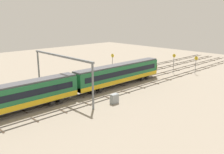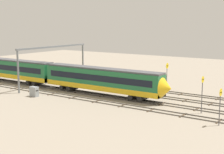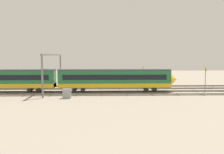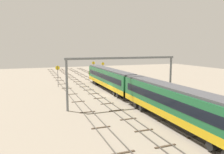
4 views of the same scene
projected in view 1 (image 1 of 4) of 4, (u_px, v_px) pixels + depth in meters
ground_plane at (95, 88)px, 53.97m from camera, size 137.39×137.39×0.00m
track_near_foreground at (117, 94)px, 49.28m from camera, size 121.39×2.40×0.16m
track_with_train at (102, 90)px, 52.39m from camera, size 121.39×2.40×0.16m
track_middle at (89, 86)px, 55.51m from camera, size 121.39×2.40×0.16m
track_second_far at (78, 82)px, 58.62m from camera, size 121.39×2.40×0.16m
train at (13, 98)px, 39.08m from camera, size 75.20×3.24×4.80m
overhead_gantry at (61, 65)px, 46.82m from camera, size 0.40×19.34×8.20m
speed_sign_near_foreground at (112, 60)px, 67.76m from camera, size 0.14×1.06×5.30m
speed_sign_mid_trackside at (174, 61)px, 66.70m from camera, size 0.14×0.94×5.42m
speed_sign_far_trackside at (196, 62)px, 66.29m from camera, size 0.14×1.00×4.81m
relay_cabinet at (114, 99)px, 44.30m from camera, size 1.52×0.88×1.75m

